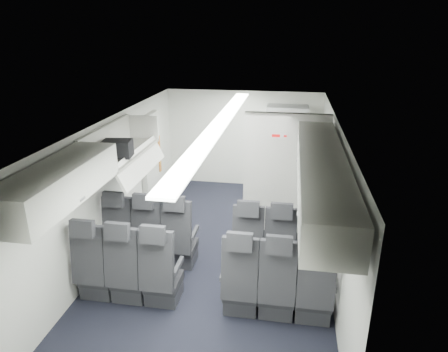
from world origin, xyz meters
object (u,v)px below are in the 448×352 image
(seat_row_mid, at_px, (200,281))
(galley_unit, at_px, (285,150))
(flight_attendant, at_px, (256,178))
(carry_on_bag, at_px, (117,148))
(boarding_door, at_px, (152,160))
(seat_row_front, at_px, (214,245))

(seat_row_mid, height_order, galley_unit, galley_unit)
(flight_attendant, bearing_deg, galley_unit, 0.28)
(seat_row_mid, xyz_separation_m, carry_on_bag, (-1.36, 0.89, 1.43))
(galley_unit, bearing_deg, seat_row_mid, -102.88)
(galley_unit, distance_m, boarding_door, 2.84)
(galley_unit, xyz_separation_m, flight_attendant, (-0.51, -1.34, -0.18))
(seat_row_mid, xyz_separation_m, galley_unit, (0.95, 4.15, 0.55))
(carry_on_bag, bearing_deg, galley_unit, 47.43)
(flight_attendant, bearing_deg, carry_on_bag, 158.29)
(seat_row_mid, bearing_deg, seat_row_front, 90.00)
(seat_row_front, relative_size, seat_row_mid, 1.00)
(seat_row_mid, height_order, boarding_door, boarding_door)
(galley_unit, bearing_deg, boarding_door, -155.72)
(seat_row_front, xyz_separation_m, carry_on_bag, (-1.36, -0.01, 1.43))
(seat_row_mid, relative_size, flight_attendant, 2.18)
(seat_row_mid, xyz_separation_m, boarding_door, (-1.64, 2.99, 0.55))
(seat_row_front, height_order, seat_row_mid, same)
(flight_attendant, height_order, carry_on_bag, carry_on_bag)
(galley_unit, xyz_separation_m, carry_on_bag, (-2.31, -3.27, 0.88))
(carry_on_bag, bearing_deg, seat_row_mid, -40.29)
(seat_row_mid, bearing_deg, galley_unit, 77.12)
(seat_row_mid, bearing_deg, flight_attendant, 81.18)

